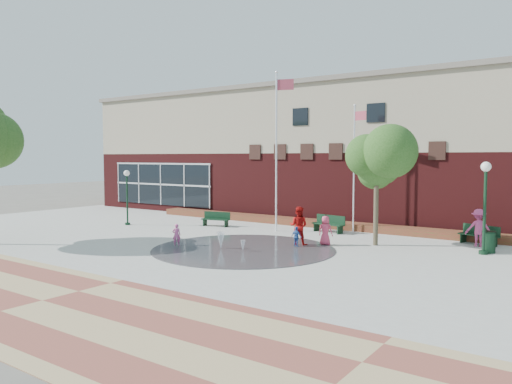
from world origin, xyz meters
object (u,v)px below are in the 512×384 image
Objects in this scene: bench_left at (216,222)px; trash_can at (489,242)px; flagpole_right at (355,161)px; child_splash at (177,235)px; flagpole_left at (277,143)px.

bench_left is 15.32m from trash_can.
bench_left is (-7.96, -2.51, -3.72)m from flagpole_right.
bench_left is 1.72× the size of child_splash.
bench_left is 1.89× the size of trash_can.
flagpole_right is at bearing 6.02° from bench_left.
flagpole_left is at bearing 179.49° from trash_can.
flagpole_left reaches higher than child_splash.
bench_left is 6.84m from child_splash.
flagpole_right is at bearing 163.91° from trash_can.
flagpole_left is 9.35× the size of trash_can.
flagpole_left reaches higher than trash_can.
flagpole_right is 7.38× the size of trash_can.
flagpole_right reaches higher than child_splash.
flagpole_left is 1.27× the size of flagpole_right.
flagpole_left is 6.33m from bench_left.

